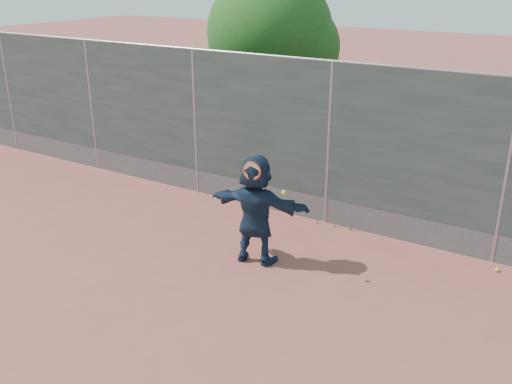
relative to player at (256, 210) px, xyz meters
The scene contains 7 objects.
ground 1.79m from the player, 78.41° to the right, with size 80.00×80.00×0.00m, color #9E4C42.
player is the anchor object (origin of this frame).
ball_ground 3.93m from the player, 25.99° to the left, with size 0.07×0.07×0.07m, color #BBE733.
fence 2.12m from the player, 81.12° to the left, with size 20.00×0.06×3.03m.
swing_action 0.71m from the player, 62.52° to the right, with size 0.74×0.13×0.51m.
tree_left 6.00m from the player, 116.73° to the left, with size 3.15×3.00×4.53m.
weed_clump 2.11m from the player, 72.08° to the left, with size 0.68×0.07×0.30m.
Camera 1 is at (4.05, -5.55, 4.46)m, focal length 40.00 mm.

